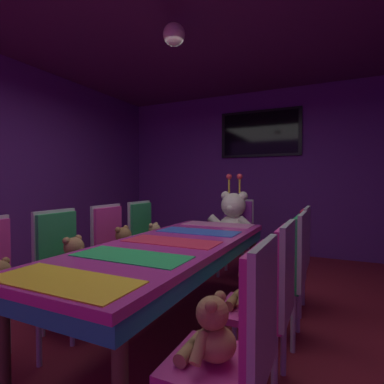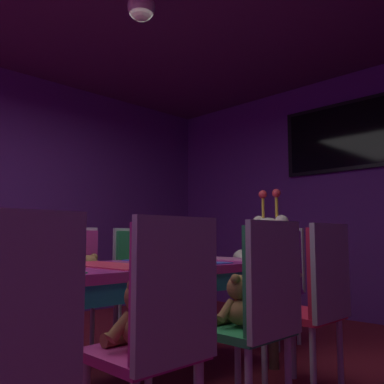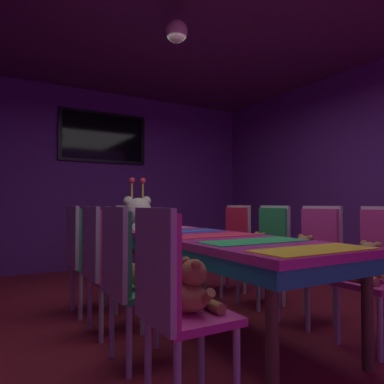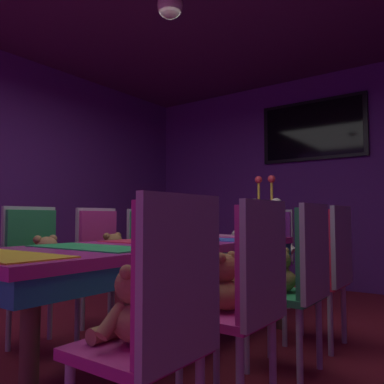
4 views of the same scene
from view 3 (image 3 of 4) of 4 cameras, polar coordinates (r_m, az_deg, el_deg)
ground_plane at (r=3.14m, az=3.26°, el=-20.50°), size 7.90×7.90×0.00m
wall_back at (r=5.93m, az=-14.10°, el=2.03°), size 5.20×0.12×2.80m
banquet_table at (r=3.00m, az=3.24°, el=-8.55°), size 0.90×2.48×0.75m
chair_left_0 at (r=1.80m, az=-3.72°, el=-14.98°), size 0.42×0.41×0.98m
teddy_left_0 at (r=1.87m, az=0.36°, el=-15.12°), size 0.23×0.29×0.27m
chair_left_1 at (r=2.33m, az=-10.39°, el=-11.89°), size 0.42×0.41×0.98m
teddy_left_1 at (r=2.39m, az=-7.02°, el=-11.68°), size 0.26×0.34×0.32m
chair_left_2 at (r=2.91m, az=-14.28°, el=-9.85°), size 0.42×0.41×0.98m
teddy_left_2 at (r=2.96m, az=-11.51°, el=-9.76°), size 0.26×0.34×0.32m
chair_left_3 at (r=3.48m, az=-17.16°, el=-8.51°), size 0.42×0.41×0.98m
teddy_left_3 at (r=3.51m, az=-14.85°, el=-8.74°), size 0.23×0.30×0.28m
chair_right_0 at (r=2.97m, az=27.78°, el=-9.53°), size 0.42×0.41×0.98m
teddy_right_0 at (r=2.85m, az=26.23°, el=-10.21°), size 0.23×0.30×0.28m
chair_right_1 at (r=3.33m, az=18.98°, el=-8.78°), size 0.42×0.41×0.98m
teddy_right_1 at (r=3.23m, az=17.29°, el=-9.33°), size 0.23×0.30×0.28m
chair_right_2 at (r=3.77m, az=12.09°, el=-8.02°), size 0.42×0.41×0.98m
teddy_right_2 at (r=3.68m, az=10.44°, el=-8.58°), size 0.22×0.28×0.26m
chair_right_3 at (r=4.22m, az=6.52°, el=-7.39°), size 0.42×0.41×0.98m
throne_chair at (r=4.59m, az=-9.22°, el=-6.93°), size 0.41×0.42×0.98m
king_teddy_bear at (r=4.42m, az=-8.43°, el=-5.33°), size 0.67×0.52×0.86m
wall_tv at (r=5.92m, az=-13.79°, el=8.37°), size 1.37×0.06×0.79m
pendant_light at (r=3.54m, az=-2.45°, el=24.02°), size 0.20×0.20×0.20m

